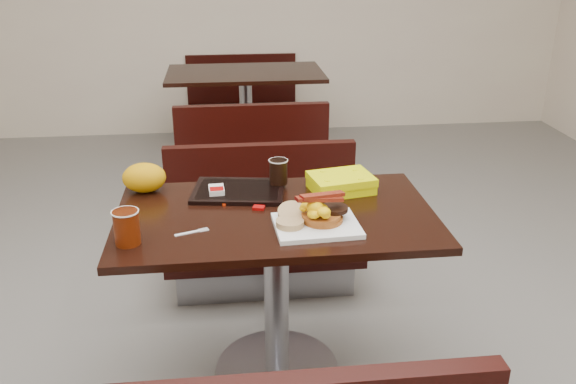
{
  "coord_description": "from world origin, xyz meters",
  "views": [
    {
      "loc": [
        -0.18,
        -2.07,
        1.72
      ],
      "look_at": [
        0.05,
        0.03,
        0.82
      ],
      "focal_mm": 37.73,
      "sensor_mm": 36.0,
      "label": 1
    }
  ],
  "objects": [
    {
      "name": "floor",
      "position": [
        0.0,
        0.0,
        0.0
      ],
      "size": [
        6.0,
        7.0,
        0.01
      ],
      "primitive_type": "cube",
      "color": "gray",
      "rests_on": "ground"
    },
    {
      "name": "bacon_strips",
      "position": [
        0.14,
        -0.13,
        0.86
      ],
      "size": [
        0.19,
        0.12,
        0.01
      ],
      "primitive_type": null,
      "rotation": [
        0.0,
        0.0,
        0.26
      ],
      "color": "#4F0506",
      "rests_on": "scrambled_eggs"
    },
    {
      "name": "tray",
      "position": [
        -0.13,
        0.21,
        0.76
      ],
      "size": [
        0.4,
        0.31,
        0.02
      ],
      "primitive_type": "cube",
      "rotation": [
        0.0,
        0.0,
        -0.15
      ],
      "color": "black",
      "rests_on": "table_near"
    },
    {
      "name": "table_far",
      "position": [
        0.0,
        2.6,
        0.38
      ],
      "size": [
        1.2,
        0.7,
        0.75
      ],
      "primitive_type": null,
      "color": "black",
      "rests_on": "floor"
    },
    {
      "name": "bench_far_s",
      "position": [
        0.0,
        1.9,
        0.36
      ],
      "size": [
        1.0,
        0.46,
        0.72
      ],
      "primitive_type": null,
      "color": "black",
      "rests_on": "floor"
    },
    {
      "name": "muffin_bottom",
      "position": [
        0.04,
        -0.15,
        0.78
      ],
      "size": [
        0.11,
        0.11,
        0.02
      ],
      "primitive_type": "cylinder",
      "rotation": [
        0.0,
        0.0,
        -0.09
      ],
      "color": "tan",
      "rests_on": "platter"
    },
    {
      "name": "condiment_ketchup",
      "position": [
        -0.06,
        0.04,
        0.76
      ],
      "size": [
        0.05,
        0.04,
        0.01
      ],
      "primitive_type": "cube",
      "rotation": [
        0.0,
        0.0,
        -0.27
      ],
      "color": "#8C0504",
      "rests_on": "table_near"
    },
    {
      "name": "hashbrown_sleeve_left",
      "position": [
        -0.22,
        0.18,
        0.78
      ],
      "size": [
        0.07,
        0.09,
        0.02
      ],
      "primitive_type": "cube",
      "rotation": [
        0.0,
        0.0,
        0.07
      ],
      "color": "silver",
      "rests_on": "tray"
    },
    {
      "name": "knife",
      "position": [
        0.23,
        -0.05,
        0.75
      ],
      "size": [
        0.03,
        0.19,
        0.0
      ],
      "primitive_type": "cube",
      "rotation": [
        0.0,
        0.0,
        -1.66
      ],
      "color": "white",
      "rests_on": "table_near"
    },
    {
      "name": "muffin_top",
      "position": [
        0.05,
        -0.09,
        0.79
      ],
      "size": [
        0.11,
        0.11,
        0.06
      ],
      "primitive_type": "cylinder",
      "rotation": [
        0.38,
        0.0,
        -0.13
      ],
      "color": "tan",
      "rests_on": "platter"
    },
    {
      "name": "scrambled_eggs",
      "position": [
        0.13,
        -0.14,
        0.83
      ],
      "size": [
        0.12,
        0.11,
        0.06
      ],
      "primitive_type": "ellipsoid",
      "rotation": [
        0.0,
        0.0,
        0.19
      ],
      "color": "yellow",
      "rests_on": "pancake_stack"
    },
    {
      "name": "bench_far_n",
      "position": [
        0.0,
        3.3,
        0.36
      ],
      "size": [
        1.0,
        0.46,
        0.72
      ],
      "primitive_type": null,
      "color": "black",
      "rests_on": "floor"
    },
    {
      "name": "platter",
      "position": [
        0.13,
        -0.14,
        0.76
      ],
      "size": [
        0.31,
        0.25,
        0.02
      ],
      "primitive_type": "cube",
      "rotation": [
        0.0,
        0.0,
        0.05
      ],
      "color": "white",
      "rests_on": "table_near"
    },
    {
      "name": "clamshell",
      "position": [
        0.29,
        0.19,
        0.78
      ],
      "size": [
        0.28,
        0.23,
        0.07
      ],
      "primitive_type": "cube",
      "rotation": [
        0.0,
        0.0,
        0.19
      ],
      "color": "#E4E803",
      "rests_on": "table_near"
    },
    {
      "name": "coffee_cup_far",
      "position": [
        0.03,
        0.25,
        0.82
      ],
      "size": [
        0.09,
        0.09,
        0.1
      ],
      "primitive_type": "cylinder",
      "rotation": [
        0.0,
        0.0,
        0.27
      ],
      "color": "black",
      "rests_on": "tray"
    },
    {
      "name": "sausage_patty",
      "position": [
        0.21,
        -0.11,
        0.81
      ],
      "size": [
        0.1,
        0.1,
        0.01
      ],
      "primitive_type": "cylinder",
      "rotation": [
        0.0,
        0.0,
        -0.05
      ],
      "color": "black",
      "rests_on": "pancake_stack"
    },
    {
      "name": "condiment_syrup",
      "position": [
        -0.19,
        0.1,
        0.75
      ],
      "size": [
        0.05,
        0.05,
        0.01
      ],
      "primitive_type": "cube",
      "rotation": [
        0.0,
        0.0,
        0.59
      ],
      "color": "#B12207",
      "rests_on": "table_near"
    },
    {
      "name": "coffee_cup_near",
      "position": [
        -0.52,
        -0.19,
        0.81
      ],
      "size": [
        0.09,
        0.09,
        0.12
      ],
      "primitive_type": "cylinder",
      "rotation": [
        0.0,
        0.0,
        0.02
      ],
      "color": "maroon",
      "rests_on": "table_near"
    },
    {
      "name": "bench_near_n",
      "position": [
        0.0,
        0.7,
        0.36
      ],
      "size": [
        1.0,
        0.46,
        0.72
      ],
      "primitive_type": null,
      "color": "black",
      "rests_on": "floor"
    },
    {
      "name": "fork",
      "position": [
        -0.33,
        -0.14,
        0.75
      ],
      "size": [
        0.12,
        0.06,
        0.0
      ],
      "primitive_type": null,
      "rotation": [
        0.0,
        0.0,
        0.34
      ],
      "color": "white",
      "rests_on": "table_near"
    },
    {
      "name": "paper_bag",
      "position": [
        -0.51,
        0.27,
        0.81
      ],
      "size": [
        0.19,
        0.15,
        0.12
      ],
      "primitive_type": "ellipsoid",
      "rotation": [
        0.0,
        0.0,
        0.16
      ],
      "color": "orange",
      "rests_on": "table_near"
    },
    {
      "name": "pancake_stack",
      "position": [
        0.16,
        -0.12,
        0.78
      ],
      "size": [
        0.15,
        0.15,
        0.03
      ],
      "primitive_type": "cylinder",
      "rotation": [
        0.0,
        0.0,
        0.03
      ],
      "color": "#AA4F1C",
      "rests_on": "platter"
    },
    {
      "name": "table_near",
      "position": [
        0.0,
        0.0,
        0.38
      ],
      "size": [
        1.2,
        0.7,
        0.75
      ],
      "primitive_type": null,
      "color": "black",
      "rests_on": "floor"
    }
  ]
}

